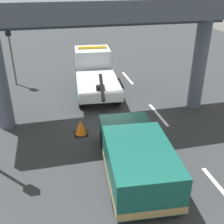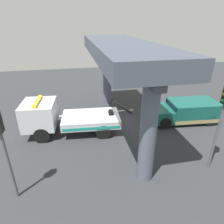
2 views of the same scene
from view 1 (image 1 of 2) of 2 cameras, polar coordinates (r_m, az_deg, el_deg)
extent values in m
cube|color=#2D3033|center=(14.31, -0.54, -1.88)|extent=(60.00, 40.00, 0.10)
cube|color=silver|center=(10.74, 21.97, -15.00)|extent=(2.60, 0.16, 0.01)
cube|color=silver|center=(15.04, 9.61, -0.54)|extent=(2.60, 0.16, 0.01)
cube|color=silver|center=(20.23, 3.25, 7.08)|extent=(2.60, 0.16, 0.01)
cube|color=silver|center=(16.26, -2.96, 5.53)|extent=(4.02, 2.71, 0.55)
cube|color=silver|center=(19.23, -4.03, 10.62)|extent=(2.23, 2.46, 1.65)
cube|color=black|center=(19.73, -4.22, 12.12)|extent=(0.24, 2.21, 0.66)
cube|color=teal|center=(16.23, -7.21, 4.99)|extent=(3.64, 0.32, 0.20)
cylinder|color=black|center=(13.97, -2.11, 5.11)|extent=(1.42, 0.29, 1.07)
cylinder|color=black|center=(14.84, -2.45, 5.03)|extent=(0.40, 0.48, 0.36)
cube|color=yellow|center=(19.00, -4.12, 13.24)|extent=(0.40, 1.93, 0.16)
cylinder|color=black|center=(19.29, -6.99, 7.49)|extent=(1.02, 0.40, 1.00)
cylinder|color=black|center=(19.44, -0.81, 7.84)|extent=(1.02, 0.40, 1.00)
cylinder|color=black|center=(15.66, -6.43, 2.84)|extent=(1.02, 0.40, 1.00)
cylinder|color=black|center=(15.85, 1.11, 3.31)|extent=(1.02, 0.40, 1.00)
cube|color=#145147|center=(9.70, 5.82, -10.91)|extent=(3.62, 2.47, 1.35)
cube|color=#145147|center=(11.90, 2.81, -4.13)|extent=(1.89, 2.25, 0.95)
cube|color=black|center=(10.94, 3.72, -4.15)|extent=(0.22, 1.93, 0.59)
cube|color=#9E8451|center=(10.01, 5.69, -13.15)|extent=(3.65, 2.49, 0.28)
cylinder|color=black|center=(11.80, -1.69, -6.05)|extent=(0.86, 0.35, 0.84)
cylinder|color=black|center=(12.13, 7.39, -5.28)|extent=(0.86, 0.35, 0.84)
cylinder|color=black|center=(9.16, 1.03, -17.53)|extent=(0.86, 0.35, 0.84)
cylinder|color=black|center=(9.59, 12.89, -15.92)|extent=(0.86, 0.35, 0.84)
cylinder|color=#4C5666|center=(15.64, 17.68, 9.55)|extent=(0.76, 0.76, 5.01)
cube|color=#414956|center=(13.20, -1.25, 20.86)|extent=(3.60, 12.17, 0.88)
cube|color=#353C47|center=(13.28, -1.22, 18.20)|extent=(0.50, 11.77, 0.36)
cylinder|color=#515456|center=(19.59, -19.91, 9.92)|extent=(0.12, 0.12, 3.29)
cube|color=black|center=(19.15, -20.92, 15.89)|extent=(0.28, 0.32, 0.90)
sphere|color=#360605|center=(19.26, -21.02, 16.85)|extent=(0.18, 0.18, 0.18)
sphere|color=#3A2D06|center=(19.30, -20.87, 15.98)|extent=(0.18, 0.18, 0.18)
sphere|color=green|center=(19.35, -20.72, 15.11)|extent=(0.18, 0.18, 0.18)
cone|color=orange|center=(12.98, -6.55, -3.16)|extent=(0.56, 0.56, 0.74)
cube|color=black|center=(13.16, -6.47, -4.50)|extent=(0.62, 0.62, 0.03)
camera|label=2|loc=(18.47, -47.24, 19.83)|focal=31.50mm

